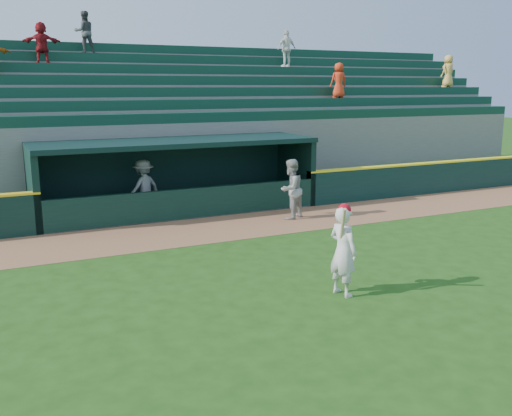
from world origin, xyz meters
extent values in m
plane|color=#1F4611|center=(0.00, 0.00, 0.00)|extent=(120.00, 120.00, 0.00)
cube|color=#8F5A39|center=(0.00, 4.90, 0.01)|extent=(40.00, 3.00, 0.01)
cube|color=black|center=(12.25, 6.55, 0.60)|extent=(15.50, 0.30, 1.20)
cube|color=yellow|center=(12.25, 6.55, 1.23)|extent=(15.50, 0.32, 0.06)
imported|color=gray|center=(2.95, 5.10, 0.97)|extent=(1.18, 1.09, 1.94)
imported|color=#9F9F9A|center=(-1.15, 7.75, 0.93)|extent=(1.37, 1.12, 1.85)
cube|color=slate|center=(0.00, 7.70, 0.02)|extent=(9.00, 2.60, 0.04)
cube|color=black|center=(-4.60, 7.70, 1.15)|extent=(0.20, 2.60, 2.30)
cube|color=black|center=(4.60, 7.70, 1.15)|extent=(0.20, 2.60, 2.30)
cube|color=black|center=(0.00, 9.00, 1.15)|extent=(9.40, 0.20, 2.30)
cube|color=black|center=(0.00, 7.70, 2.38)|extent=(9.40, 2.80, 0.16)
cube|color=black|center=(0.00, 6.48, 0.50)|extent=(9.00, 0.16, 1.00)
cube|color=brown|center=(0.00, 8.50, 0.25)|extent=(8.40, 0.45, 0.10)
cube|color=slate|center=(0.00, 9.53, 1.46)|extent=(34.00, 0.85, 2.91)
cube|color=#0F3828|center=(0.00, 9.41, 3.09)|extent=(34.00, 0.60, 0.36)
cube|color=slate|center=(0.00, 10.38, 1.68)|extent=(34.00, 0.85, 3.36)
cube|color=#0F3828|center=(0.00, 10.26, 3.54)|extent=(34.00, 0.60, 0.36)
cube|color=slate|center=(0.00, 11.22, 1.91)|extent=(34.00, 0.85, 3.81)
cube|color=#0F3828|center=(0.00, 11.11, 3.99)|extent=(34.00, 0.60, 0.36)
cube|color=slate|center=(0.00, 12.07, 2.13)|extent=(34.00, 0.85, 4.26)
cube|color=#0F3828|center=(0.00, 11.96, 4.44)|extent=(34.00, 0.60, 0.36)
cube|color=slate|center=(0.00, 12.93, 2.35)|extent=(34.00, 0.85, 4.71)
cube|color=#0F3828|center=(0.00, 12.81, 4.89)|extent=(34.00, 0.60, 0.36)
cube|color=slate|center=(0.00, 13.78, 2.58)|extent=(34.00, 0.85, 5.16)
cube|color=#0F3828|center=(0.00, 13.66, 5.34)|extent=(34.00, 0.60, 0.36)
cube|color=slate|center=(0.00, 14.62, 2.80)|extent=(34.00, 0.85, 5.61)
cube|color=#0F3828|center=(0.00, 14.51, 5.79)|extent=(34.00, 0.60, 0.36)
cube|color=slate|center=(0.00, 15.20, 2.80)|extent=(34.50, 0.30, 5.61)
imported|color=red|center=(8.16, 10.28, 4.46)|extent=(0.78, 0.56, 1.49)
imported|color=white|center=(7.01, 12.83, 5.89)|extent=(1.00, 0.50, 1.64)
imported|color=maroon|center=(-3.49, 12.83, 5.82)|extent=(1.43, 0.59, 1.50)
imported|color=#484848|center=(-1.75, 13.68, 6.33)|extent=(0.84, 0.68, 1.62)
imported|color=gold|center=(15.16, 11.12, 4.95)|extent=(0.81, 0.57, 1.56)
imported|color=silver|center=(0.51, -1.40, 0.93)|extent=(0.59, 0.76, 1.86)
sphere|color=#AC0915|center=(0.51, -1.40, 1.79)|extent=(0.27, 0.27, 0.27)
cylinder|color=#D1B186|center=(0.33, -1.62, 1.56)|extent=(0.29, 0.47, 0.76)
camera|label=1|loc=(-5.96, -10.64, 4.22)|focal=40.00mm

